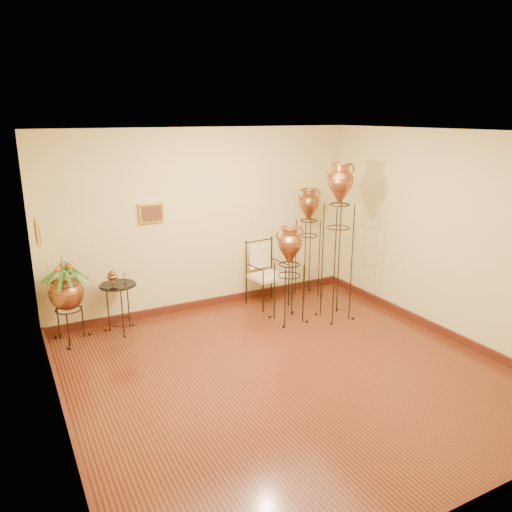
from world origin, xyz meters
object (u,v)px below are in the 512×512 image
planter_urn (66,290)px  amphora_mid (308,242)px  side_table (119,307)px  armchair (268,274)px  amphora_tall (338,241)px

planter_urn → amphora_mid: bearing=0.0°
planter_urn → side_table: planter_urn is taller
amphora_mid → armchair: bearing=-175.8°
side_table → planter_urn: bearing=-179.9°
amphora_tall → planter_urn: size_ratio=1.77×
amphora_mid → armchair: (-0.79, -0.06, -0.41)m
amphora_tall → armchair: amphora_tall is taller
amphora_tall → planter_urn: amphora_tall is taller
amphora_tall → side_table: size_ratio=2.62×
amphora_mid → armchair: 0.90m
armchair → side_table: bearing=171.4°
amphora_tall → amphora_mid: (0.15, 1.00, -0.27)m
armchair → side_table: armchair is taller
amphora_mid → side_table: amphora_mid is taller
armchair → side_table: 2.36m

